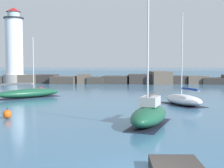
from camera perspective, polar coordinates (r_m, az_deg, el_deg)
name	(u,v)px	position (r m, az deg, el deg)	size (l,w,h in m)	color
open_sea_beyond	(135,74)	(124.46, 4.15, 1.88)	(400.00, 116.00, 0.01)	#2D5B7F
breakwater_jetty	(145,79)	(64.64, 6.05, 0.89)	(61.05, 6.96, 2.59)	#4C443D
lighthouse	(14,50)	(69.41, -17.44, 5.95)	(4.86, 4.86, 15.84)	gray
sailboat_moored_0	(29,93)	(39.14, -14.93, -1.61)	(7.12, 6.97, 7.34)	#195138
sailboat_moored_2	(149,114)	(21.30, 6.80, -5.51)	(3.57, 6.12, 8.43)	#195138
sailboat_moored_4	(184,99)	(32.07, 12.95, -2.77)	(4.34, 5.83, 9.21)	white
mooring_buoy_orange_near	(7,114)	(24.95, -18.61, -5.26)	(0.66, 0.66, 0.86)	#EA5914
mooring_buoy_far_side	(41,90)	(46.29, -12.89, -1.02)	(0.71, 0.71, 0.91)	red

